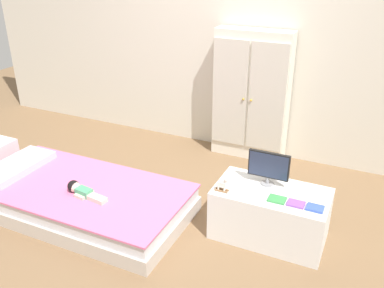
{
  "coord_description": "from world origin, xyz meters",
  "views": [
    {
      "loc": [
        1.42,
        -2.52,
        2.04
      ],
      "look_at": [
        0.08,
        0.36,
        0.54
      ],
      "focal_mm": 38.99,
      "sensor_mm": 36.0,
      "label": 1
    }
  ],
  "objects_px": {
    "doll": "(80,190)",
    "rocking_horse_toy": "(223,184)",
    "book_blue": "(315,208)",
    "book_green": "(277,199)",
    "book_purple": "(296,204)",
    "tv_monitor": "(269,166)",
    "wardrobe": "(251,96)",
    "tv_stand": "(270,214)",
    "bed": "(82,199)"
  },
  "relations": [
    {
      "from": "book_purple",
      "to": "tv_monitor",
      "type": "bearing_deg",
      "value": 144.36
    },
    {
      "from": "bed",
      "to": "tv_monitor",
      "type": "xyz_separation_m",
      "value": [
        1.47,
        0.42,
        0.44
      ]
    },
    {
      "from": "doll",
      "to": "book_blue",
      "type": "height_order",
      "value": "book_blue"
    },
    {
      "from": "tv_stand",
      "to": "book_blue",
      "type": "distance_m",
      "value": 0.41
    },
    {
      "from": "wardrobe",
      "to": "book_purple",
      "type": "height_order",
      "value": "wardrobe"
    },
    {
      "from": "bed",
      "to": "book_purple",
      "type": "bearing_deg",
      "value": 7.81
    },
    {
      "from": "wardrobe",
      "to": "book_green",
      "type": "relative_size",
      "value": 10.81
    },
    {
      "from": "wardrobe",
      "to": "book_purple",
      "type": "distance_m",
      "value": 1.62
    },
    {
      "from": "doll",
      "to": "book_purple",
      "type": "distance_m",
      "value": 1.69
    },
    {
      "from": "rocking_horse_toy",
      "to": "book_blue",
      "type": "relative_size",
      "value": 1.04
    },
    {
      "from": "rocking_horse_toy",
      "to": "book_purple",
      "type": "xyz_separation_m",
      "value": [
        0.53,
        0.05,
        -0.05
      ]
    },
    {
      "from": "doll",
      "to": "wardrobe",
      "type": "relative_size",
      "value": 0.29
    },
    {
      "from": "doll",
      "to": "tv_stand",
      "type": "distance_m",
      "value": 1.52
    },
    {
      "from": "book_green",
      "to": "book_blue",
      "type": "distance_m",
      "value": 0.27
    },
    {
      "from": "rocking_horse_toy",
      "to": "book_purple",
      "type": "bearing_deg",
      "value": 5.3
    },
    {
      "from": "tv_monitor",
      "to": "book_green",
      "type": "distance_m",
      "value": 0.27
    },
    {
      "from": "doll",
      "to": "book_purple",
      "type": "height_order",
      "value": "book_purple"
    },
    {
      "from": "doll",
      "to": "tv_monitor",
      "type": "xyz_separation_m",
      "value": [
        1.39,
        0.52,
        0.28
      ]
    },
    {
      "from": "tv_stand",
      "to": "book_blue",
      "type": "xyz_separation_m",
      "value": [
        0.33,
        -0.11,
        0.21
      ]
    },
    {
      "from": "tv_monitor",
      "to": "book_purple",
      "type": "relative_size",
      "value": 2.61
    },
    {
      "from": "tv_monitor",
      "to": "book_blue",
      "type": "distance_m",
      "value": 0.46
    },
    {
      "from": "doll",
      "to": "book_purple",
      "type": "bearing_deg",
      "value": 11.26
    },
    {
      "from": "book_purple",
      "to": "book_blue",
      "type": "bearing_deg",
      "value": 0.0
    },
    {
      "from": "tv_stand",
      "to": "book_blue",
      "type": "height_order",
      "value": "book_blue"
    },
    {
      "from": "doll",
      "to": "book_green",
      "type": "distance_m",
      "value": 1.56
    },
    {
      "from": "bed",
      "to": "tv_stand",
      "type": "height_order",
      "value": "tv_stand"
    },
    {
      "from": "rocking_horse_toy",
      "to": "wardrobe",
      "type": "bearing_deg",
      "value": 100.17
    },
    {
      "from": "book_purple",
      "to": "book_green",
      "type": "bearing_deg",
      "value": 180.0
    },
    {
      "from": "tv_stand",
      "to": "book_green",
      "type": "height_order",
      "value": "book_green"
    },
    {
      "from": "wardrobe",
      "to": "tv_stand",
      "type": "bearing_deg",
      "value": -65.26
    },
    {
      "from": "tv_stand",
      "to": "book_purple",
      "type": "relative_size",
      "value": 7.05
    },
    {
      "from": "tv_stand",
      "to": "book_purple",
      "type": "xyz_separation_m",
      "value": [
        0.2,
        -0.11,
        0.21
      ]
    },
    {
      "from": "tv_stand",
      "to": "rocking_horse_toy",
      "type": "xyz_separation_m",
      "value": [
        -0.33,
        -0.16,
        0.26
      ]
    },
    {
      "from": "doll",
      "to": "book_blue",
      "type": "xyz_separation_m",
      "value": [
        1.78,
        0.33,
        0.13
      ]
    },
    {
      "from": "bed",
      "to": "rocking_horse_toy",
      "type": "height_order",
      "value": "rocking_horse_toy"
    },
    {
      "from": "book_green",
      "to": "book_purple",
      "type": "xyz_separation_m",
      "value": [
        0.14,
        -0.0,
        0.0
      ]
    },
    {
      "from": "doll",
      "to": "book_blue",
      "type": "relative_size",
      "value": 3.32
    },
    {
      "from": "book_blue",
      "to": "bed",
      "type": "bearing_deg",
      "value": -172.74
    },
    {
      "from": "wardrobe",
      "to": "rocking_horse_toy",
      "type": "bearing_deg",
      "value": -79.83
    },
    {
      "from": "doll",
      "to": "rocking_horse_toy",
      "type": "bearing_deg",
      "value": 14.03
    },
    {
      "from": "book_purple",
      "to": "rocking_horse_toy",
      "type": "bearing_deg",
      "value": -174.7
    },
    {
      "from": "wardrobe",
      "to": "book_blue",
      "type": "distance_m",
      "value": 1.69
    },
    {
      "from": "bed",
      "to": "doll",
      "type": "relative_size",
      "value": 4.6
    },
    {
      "from": "tv_monitor",
      "to": "book_green",
      "type": "xyz_separation_m",
      "value": [
        0.13,
        -0.19,
        -0.15
      ]
    },
    {
      "from": "wardrobe",
      "to": "tv_monitor",
      "type": "bearing_deg",
      "value": -66.23
    },
    {
      "from": "wardrobe",
      "to": "book_purple",
      "type": "bearing_deg",
      "value": -60.37
    },
    {
      "from": "rocking_horse_toy",
      "to": "book_green",
      "type": "xyz_separation_m",
      "value": [
        0.4,
        0.05,
        -0.05
      ]
    },
    {
      "from": "rocking_horse_toy",
      "to": "book_blue",
      "type": "xyz_separation_m",
      "value": [
        0.67,
        0.05,
        -0.05
      ]
    },
    {
      "from": "book_blue",
      "to": "tv_stand",
      "type": "bearing_deg",
      "value": 162.16
    },
    {
      "from": "wardrobe",
      "to": "rocking_horse_toy",
      "type": "distance_m",
      "value": 1.48
    }
  ]
}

